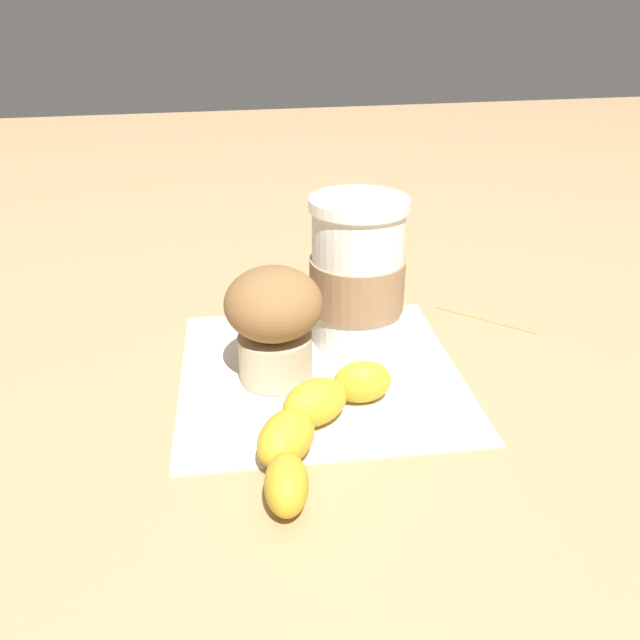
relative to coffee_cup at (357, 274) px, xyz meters
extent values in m
plane|color=tan|center=(0.05, -0.05, -0.07)|extent=(3.00, 3.00, 0.00)
cube|color=beige|center=(0.05, -0.05, -0.07)|extent=(0.26, 0.26, 0.00)
cylinder|color=white|center=(0.00, 0.00, 0.00)|extent=(0.08, 0.08, 0.13)
cylinder|color=white|center=(0.00, 0.00, 0.07)|extent=(0.09, 0.09, 0.01)
cylinder|color=#997551|center=(0.00, 0.00, -0.01)|extent=(0.09, 0.09, 0.05)
cylinder|color=beige|center=(0.05, -0.09, -0.05)|extent=(0.06, 0.06, 0.04)
ellipsoid|color=olive|center=(0.05, -0.09, 0.00)|extent=(0.08, 0.08, 0.06)
ellipsoid|color=gold|center=(0.10, -0.02, -0.05)|extent=(0.03, 0.05, 0.04)
ellipsoid|color=gold|center=(0.12, -0.07, -0.05)|extent=(0.06, 0.07, 0.04)
ellipsoid|color=gold|center=(0.16, -0.10, -0.05)|extent=(0.07, 0.06, 0.04)
ellipsoid|color=gold|center=(0.21, -0.10, -0.05)|extent=(0.05, 0.04, 0.04)
cube|color=tan|center=(-0.01, 0.14, -0.07)|extent=(0.08, 0.08, 0.00)
camera|label=1|loc=(0.51, -0.15, 0.23)|focal=35.00mm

